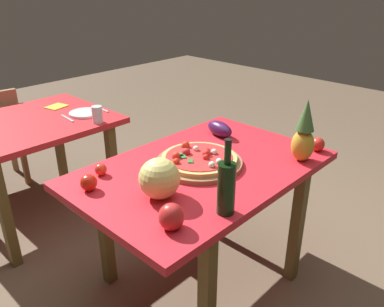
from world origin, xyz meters
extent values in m
plane|color=brown|center=(0.00, 0.00, 0.00)|extent=(10.00, 10.00, 0.00)
cube|color=brown|center=(-0.38, -0.38, 0.36)|extent=(0.06, 0.06, 0.72)
cube|color=brown|center=(0.38, -0.38, 0.36)|extent=(0.06, 0.06, 0.72)
cube|color=brown|center=(-0.38, 0.38, 0.36)|extent=(0.06, 0.06, 0.72)
cube|color=brown|center=(0.38, 0.38, 0.36)|extent=(0.06, 0.06, 0.72)
cube|color=red|center=(0.00, 0.00, 0.74)|extent=(1.32, 0.87, 0.04)
cube|color=brown|center=(-0.71, 0.93, 0.36)|extent=(0.06, 0.06, 0.72)
cube|color=brown|center=(0.07, 0.93, 0.36)|extent=(0.06, 0.06, 0.72)
cube|color=brown|center=(0.07, 1.71, 0.36)|extent=(0.06, 0.06, 0.72)
cube|color=red|center=(-0.32, 1.32, 0.74)|extent=(1.07, 0.88, 0.04)
cube|color=#8F6443|center=(-0.15, 2.20, 0.21)|extent=(0.04, 0.04, 0.41)
cube|color=#8F6443|center=(-0.18, 1.87, 0.21)|extent=(0.04, 0.04, 0.41)
cylinder|color=#8F6443|center=(0.00, 0.02, 0.77)|extent=(0.45, 0.45, 0.02)
cylinder|color=tan|center=(0.00, 0.02, 0.79)|extent=(0.40, 0.40, 0.02)
cylinder|color=red|center=(0.00, 0.02, 0.81)|extent=(0.35, 0.35, 0.00)
sphere|color=red|center=(0.00, -0.02, 0.82)|extent=(0.03, 0.03, 0.03)
sphere|color=red|center=(-0.14, 0.05, 0.82)|extent=(0.03, 0.03, 0.03)
sphere|color=red|center=(-0.03, 0.09, 0.82)|extent=(0.04, 0.04, 0.04)
sphere|color=red|center=(0.05, 0.02, 0.82)|extent=(0.04, 0.04, 0.04)
sphere|color=red|center=(0.04, 0.16, 0.82)|extent=(0.04, 0.04, 0.04)
sphere|color=red|center=(0.03, 0.00, 0.82)|extent=(0.04, 0.04, 0.04)
sphere|color=red|center=(-0.10, 0.09, 0.82)|extent=(0.04, 0.04, 0.04)
cube|color=#246F30|center=(-0.09, 0.09, 0.81)|extent=(0.05, 0.03, 0.00)
cube|color=#2C7939|center=(-0.06, 0.08, 0.81)|extent=(0.05, 0.05, 0.00)
cube|color=#326E30|center=(-0.08, 0.01, 0.81)|extent=(0.05, 0.05, 0.00)
cube|color=#348225|center=(0.04, 0.16, 0.81)|extent=(0.05, 0.04, 0.00)
cube|color=#248023|center=(-0.06, 0.10, 0.81)|extent=(0.04, 0.05, 0.00)
sphere|color=silver|center=(0.01, -0.11, 0.82)|extent=(0.03, 0.03, 0.03)
sphere|color=#E3F3D0|center=(-0.05, -0.11, 0.82)|extent=(0.03, 0.03, 0.03)
sphere|color=white|center=(0.04, 0.08, 0.82)|extent=(0.03, 0.03, 0.03)
sphere|color=white|center=(0.08, -0.01, 0.82)|extent=(0.03, 0.03, 0.03)
cylinder|color=black|center=(-0.25, -0.36, 0.87)|extent=(0.08, 0.08, 0.23)
cylinder|color=black|center=(-0.25, -0.36, 1.03)|extent=(0.03, 0.03, 0.09)
cylinder|color=black|center=(-0.25, -0.36, 1.08)|extent=(0.03, 0.03, 0.02)
ellipsoid|color=gold|center=(0.42, -0.33, 0.84)|extent=(0.12, 0.12, 0.17)
cone|color=#39612E|center=(0.42, -0.33, 1.01)|extent=(0.10, 0.10, 0.17)
sphere|color=#DBCE6F|center=(-0.36, -0.07, 0.85)|extent=(0.19, 0.19, 0.19)
ellipsoid|color=red|center=(-0.48, -0.28, 0.81)|extent=(0.10, 0.10, 0.11)
ellipsoid|color=#3D1545|center=(0.39, 0.21, 0.80)|extent=(0.12, 0.21, 0.09)
sphere|color=red|center=(0.59, -0.34, 0.80)|extent=(0.08, 0.08, 0.08)
sphere|color=red|center=(-0.42, 0.30, 0.79)|extent=(0.06, 0.06, 0.06)
sphere|color=red|center=(-0.54, 0.21, 0.80)|extent=(0.08, 0.08, 0.08)
cylinder|color=silver|center=(0.00, 0.95, 0.81)|extent=(0.07, 0.07, 0.11)
cylinder|color=white|center=(0.03, 1.17, 0.76)|extent=(0.22, 0.22, 0.02)
cube|color=silver|center=(-0.11, 1.17, 0.76)|extent=(0.03, 0.18, 0.01)
cube|color=silver|center=(0.17, 1.17, 0.76)|extent=(0.03, 0.18, 0.01)
cube|color=yellow|center=(-0.02, 1.46, 0.76)|extent=(0.16, 0.15, 0.01)
camera|label=1|loc=(-1.34, -1.21, 1.67)|focal=36.34mm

